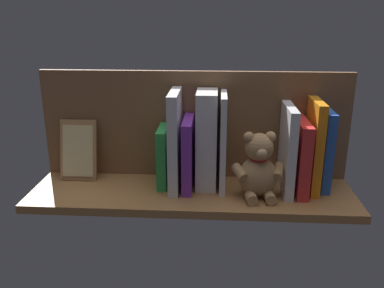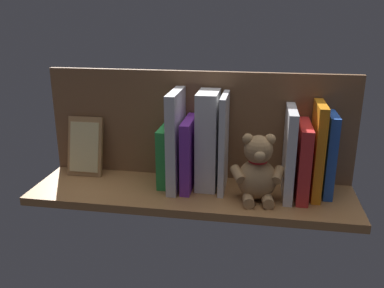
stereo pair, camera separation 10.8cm
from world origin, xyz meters
TOP-DOWN VIEW (x-y plane):
  - ground_plane at (0.00, 0.00)cm, footprint 87.87×25.72cm
  - shelf_back_panel at (0.00, -10.61)cm, footprint 87.87×1.50cm
  - book_0 at (-35.79, -3.91)cm, footprint 2.41×11.11cm
  - book_1 at (-32.52, -2.69)cm, footprint 2.37×13.54cm
  - book_2 at (-28.94, -1.59)cm, footprint 3.01×15.75cm
  - book_3 at (-25.39, -1.52)cm, footprint 2.31×15.88cm
  - teddy_bear at (-17.52, 2.81)cm, footprint 14.25×12.11cm
  - book_4 at (-8.22, -2.57)cm, footprint 1.55×13.78cm
  - dictionary_thick_white at (-3.78, -3.55)cm, footprint 5.56×11.62cm
  - book_5 at (1.19, -2.09)cm, footprint 2.59×14.75cm
  - book_6 at (4.68, -1.70)cm, footprint 2.63×15.52cm
  - book_7 at (8.18, -3.49)cm, footprint 2.60×11.94cm
  - picture_frame_leaning at (33.29, -6.34)cm, footprint 10.46×5.55cm

SIDE VIEW (x-z plane):
  - ground_plane at x=0.00cm, z-range -2.20..0.00cm
  - teddy_bear at x=-17.52cm, z-range -1.06..16.62cm
  - book_7 at x=8.18cm, z-range 0.00..16.49cm
  - picture_frame_leaning at x=33.29cm, z-range -0.15..17.19cm
  - book_5 at x=1.19cm, z-range 0.00..19.45cm
  - book_2 at x=-28.94cm, z-range 0.00..19.62cm
  - book_0 at x=-35.79cm, z-range 0.00..21.92cm
  - book_3 at x=-25.39cm, z-range 0.00..23.48cm
  - book_1 at x=-32.52cm, z-range 0.00..24.80cm
  - book_4 at x=-8.22cm, z-range 0.00..26.28cm
  - dictionary_thick_white at x=-3.78cm, z-range 0.00..26.70cm
  - book_6 at x=4.68cm, z-range 0.00..26.95cm
  - shelf_back_panel at x=0.00cm, z-range 0.00..31.02cm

